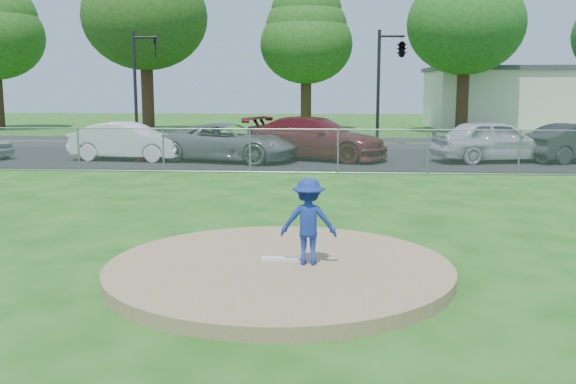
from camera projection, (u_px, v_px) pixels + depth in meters
The scene contains 18 objects.
ground at pixel (306, 182), 19.88m from camera, with size 120.00×120.00×0.00m, color #174E11.
pitchers_mound at pixel (279, 269), 10.02m from camera, with size 5.40×5.40×0.20m, color #8F744E.
pitching_rubber at pixel (280, 259), 10.20m from camera, with size 0.60×0.15×0.04m, color white.
chain_link_fence at pixel (308, 151), 21.73m from camera, with size 40.00×0.06×1.50m, color gray.
parking_lot at pixel (312, 159), 26.28m from camera, with size 50.00×8.00×0.01m, color black.
street at pixel (317, 143), 33.66m from camera, with size 60.00×7.00×0.01m, color #232325.
commercial_building at pixel (545, 97), 46.00m from camera, with size 16.40×9.40×4.30m.
tree_left at pixel (144, 0), 39.96m from camera, with size 7.84×7.84×12.53m.
tree_center at pixel (306, 32), 42.52m from camera, with size 6.16×6.16×9.84m.
tree_right at pixel (466, 9), 39.68m from camera, with size 7.28×7.28×11.63m.
traffic_signal_left at pixel (140, 77), 31.74m from camera, with size 1.28×0.20×5.60m.
traffic_signal_center at pixel (399, 51), 30.67m from camera, with size 1.42×2.48×5.60m.
pitcher at pixel (308, 221), 9.88m from camera, with size 0.87×0.50×1.35m, color navy.
traffic_cone at pixel (141, 153), 25.54m from camera, with size 0.31×0.31×0.61m, color #DC520B.
parked_car_white at pixel (128, 141), 25.61m from camera, with size 1.60×4.58×1.51m, color white.
parked_car_gray at pixel (229, 142), 25.18m from camera, with size 2.47×5.35×1.49m, color slate.
parked_car_darkred at pixel (316, 138), 25.89m from camera, with size 2.39×5.87×1.70m, color maroon.
parked_car_pearl at pixel (495, 141), 24.99m from camera, with size 1.96×4.86×1.66m, color silver.
Camera 1 is at (0.81, -9.66, 2.93)m, focal length 40.00 mm.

